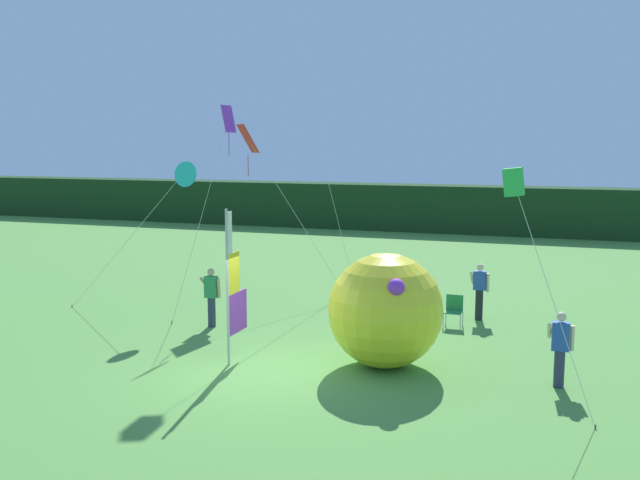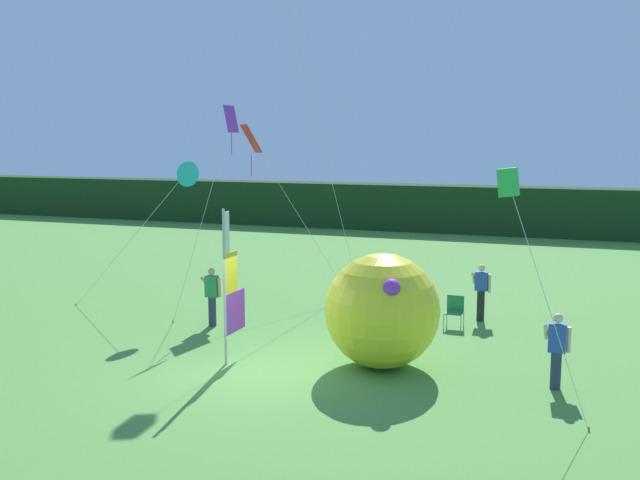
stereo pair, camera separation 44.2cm
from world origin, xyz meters
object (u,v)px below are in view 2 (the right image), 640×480
(inflatable_balloon, at_px, (382,311))
(kite_purple_diamond_4, at_px, (229,128))
(banner_flag, at_px, (231,288))
(person_mid_field, at_px, (557,349))
(person_near_banner, at_px, (481,291))
(kite_red_diamond_3, at_px, (254,144))
(person_far_right, at_px, (377,285))
(kite_green_box_1, at_px, (509,184))
(person_far_left, at_px, (212,295))
(kite_cyan_delta_0, at_px, (185,174))
(folding_chair, at_px, (455,309))

(inflatable_balloon, bearing_deg, kite_purple_diamond_4, 144.26)
(banner_flag, height_order, person_mid_field, banner_flag)
(banner_flag, xyz_separation_m, inflatable_balloon, (3.48, 0.81, -0.42))
(person_near_banner, height_order, inflatable_balloon, inflatable_balloon)
(person_mid_field, bearing_deg, person_near_banner, 113.36)
(person_mid_field, relative_size, inflatable_balloon, 0.62)
(inflatable_balloon, xyz_separation_m, kite_red_diamond_3, (-6.11, 5.99, 3.79))
(person_far_right, bearing_deg, kite_green_box_1, -54.76)
(person_far_left, distance_m, kite_purple_diamond_4, 5.45)
(person_near_banner, bearing_deg, kite_cyan_delta_0, -169.21)
(person_mid_field, relative_size, kite_green_box_1, 0.35)
(person_near_banner, relative_size, kite_green_box_1, 0.36)
(person_far_left, distance_m, inflatable_balloon, 5.83)
(inflatable_balloon, distance_m, kite_red_diamond_3, 9.36)
(person_far_right, relative_size, kite_green_box_1, 0.37)
(person_far_right, bearing_deg, kite_purple_diamond_4, -175.90)
(person_mid_field, height_order, folding_chair, person_mid_field)
(person_near_banner, bearing_deg, person_mid_field, -66.64)
(person_far_left, xyz_separation_m, kite_red_diamond_3, (-0.61, 4.10, 4.23))
(person_near_banner, height_order, kite_purple_diamond_4, kite_purple_diamond_4)
(banner_flag, relative_size, person_near_banner, 2.20)
(person_far_right, xyz_separation_m, kite_green_box_1, (4.36, -6.17, 3.46))
(inflatable_balloon, distance_m, kite_purple_diamond_4, 8.82)
(person_far_left, xyz_separation_m, person_far_right, (4.00, 2.96, 0.03))
(person_far_right, bearing_deg, kite_red_diamond_3, 166.13)
(inflatable_balloon, bearing_deg, person_far_right, 107.24)
(banner_flag, relative_size, kite_purple_diamond_4, 0.58)
(person_mid_field, xyz_separation_m, folding_chair, (-2.89, 4.33, -0.36))
(person_near_banner, distance_m, kite_purple_diamond_4, 9.14)
(person_near_banner, xyz_separation_m, kite_purple_diamond_4, (-7.80, -0.66, 4.71))
(person_mid_field, height_order, kite_red_diamond_3, kite_red_diamond_3)
(banner_flag, bearing_deg, kite_red_diamond_3, 111.18)
(person_far_left, bearing_deg, person_mid_field, -12.36)
(person_near_banner, bearing_deg, inflatable_balloon, -106.58)
(kite_cyan_delta_0, bearing_deg, kite_purple_diamond_4, 45.81)
(kite_purple_diamond_4, bearing_deg, inflatable_balloon, -35.74)
(kite_cyan_delta_0, bearing_deg, person_mid_field, -18.25)
(banner_flag, bearing_deg, person_far_left, 126.86)
(kite_cyan_delta_0, distance_m, kite_green_box_1, 11.19)
(folding_chair, bearing_deg, person_near_banner, 59.42)
(person_mid_field, bearing_deg, kite_green_box_1, -130.37)
(kite_green_box_1, bearing_deg, kite_red_diamond_3, 140.82)
(person_far_right, bearing_deg, banner_flag, -109.27)
(banner_flag, xyz_separation_m, folding_chair, (4.43, 4.98, -1.25))
(banner_flag, height_order, kite_red_diamond_3, kite_red_diamond_3)
(kite_green_box_1, bearing_deg, person_far_right, 125.24)
(inflatable_balloon, bearing_deg, kite_cyan_delta_0, 154.24)
(person_far_right, bearing_deg, person_mid_field, -43.13)
(person_mid_field, bearing_deg, inflatable_balloon, 177.64)
(person_far_left, bearing_deg, banner_flag, -53.14)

